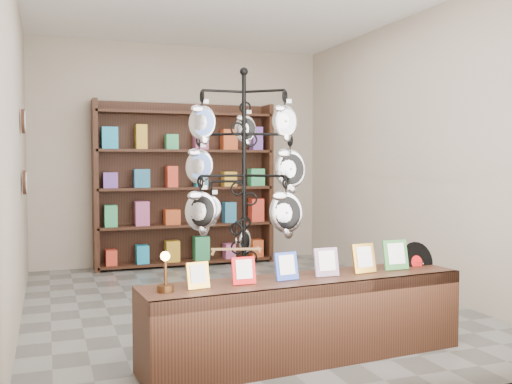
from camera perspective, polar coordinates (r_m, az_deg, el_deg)
ground at (r=5.73m, az=-1.67°, el=-11.14°), size 5.00×5.00×0.00m
room_envelope at (r=5.57m, az=-1.70°, el=7.65°), size 5.00×5.00×5.00m
display_tree at (r=4.94m, az=-1.21°, el=1.60°), size 1.20×1.20×2.21m
front_shelf at (r=4.15m, az=5.07°, el=-12.46°), size 2.39×0.65×0.84m
back_shelving at (r=7.77m, az=-7.07°, el=0.25°), size 2.42×0.36×2.20m
wall_clocks at (r=6.07m, az=-22.21°, el=3.73°), size 0.03×0.24×0.84m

